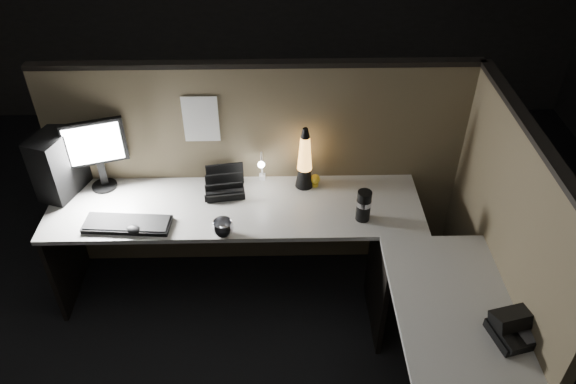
{
  "coord_description": "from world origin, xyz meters",
  "views": [
    {
      "loc": [
        0.12,
        -2.07,
        2.93
      ],
      "look_at": [
        0.17,
        0.35,
        1.03
      ],
      "focal_mm": 35.0,
      "sensor_mm": 36.0,
      "label": 1
    }
  ],
  "objects_px": {
    "pc_tower": "(62,160)",
    "monitor": "(96,148)",
    "keyboard": "(127,224)",
    "lava_lamp": "(305,163)",
    "desk_phone": "(515,327)"
  },
  "relations": [
    {
      "from": "keyboard",
      "to": "lava_lamp",
      "type": "height_order",
      "value": "lava_lamp"
    },
    {
      "from": "lava_lamp",
      "to": "desk_phone",
      "type": "height_order",
      "value": "lava_lamp"
    },
    {
      "from": "lava_lamp",
      "to": "desk_phone",
      "type": "distance_m",
      "value": 1.53
    },
    {
      "from": "keyboard",
      "to": "desk_phone",
      "type": "distance_m",
      "value": 2.17
    },
    {
      "from": "monitor",
      "to": "desk_phone",
      "type": "xyz_separation_m",
      "value": [
        2.23,
        -1.22,
        -0.24
      ]
    },
    {
      "from": "pc_tower",
      "to": "monitor",
      "type": "distance_m",
      "value": 0.24
    },
    {
      "from": "pc_tower",
      "to": "monitor",
      "type": "xyz_separation_m",
      "value": [
        0.22,
        0.01,
        0.08
      ]
    },
    {
      "from": "pc_tower",
      "to": "monitor",
      "type": "bearing_deg",
      "value": 22.18
    },
    {
      "from": "lava_lamp",
      "to": "keyboard",
      "type": "bearing_deg",
      "value": -160.74
    },
    {
      "from": "keyboard",
      "to": "lava_lamp",
      "type": "bearing_deg",
      "value": 23.73
    },
    {
      "from": "pc_tower",
      "to": "lava_lamp",
      "type": "height_order",
      "value": "lava_lamp"
    },
    {
      "from": "monitor",
      "to": "lava_lamp",
      "type": "height_order",
      "value": "monitor"
    },
    {
      "from": "keyboard",
      "to": "lava_lamp",
      "type": "relative_size",
      "value": 1.19
    },
    {
      "from": "pc_tower",
      "to": "monitor",
      "type": "relative_size",
      "value": 0.88
    },
    {
      "from": "pc_tower",
      "to": "desk_phone",
      "type": "relative_size",
      "value": 1.55
    }
  ]
}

